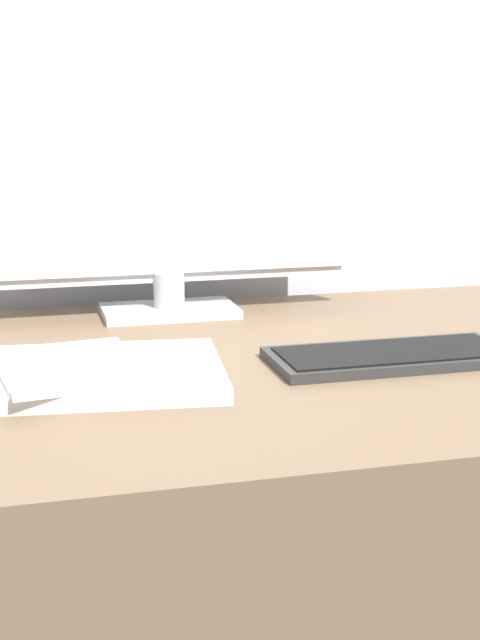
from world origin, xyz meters
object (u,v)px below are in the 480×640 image
(keyboard, at_px, (391,356))
(laptop, at_px, (76,375))
(ereader, at_px, (71,366))
(monitor, at_px, (166,152))

(keyboard, relative_size, laptop, 0.85)
(laptop, bearing_deg, ereader, -117.90)
(keyboard, distance_m, ereader, 0.37)
(keyboard, bearing_deg, ereader, -179.60)
(keyboard, xyz_separation_m, ereader, (-0.37, -0.00, 0.02))
(laptop, height_order, ereader, ereader)
(ereader, bearing_deg, laptop, 62.10)
(monitor, relative_size, keyboard, 1.94)
(monitor, relative_size, ereader, 2.89)
(keyboard, bearing_deg, laptop, 178.42)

